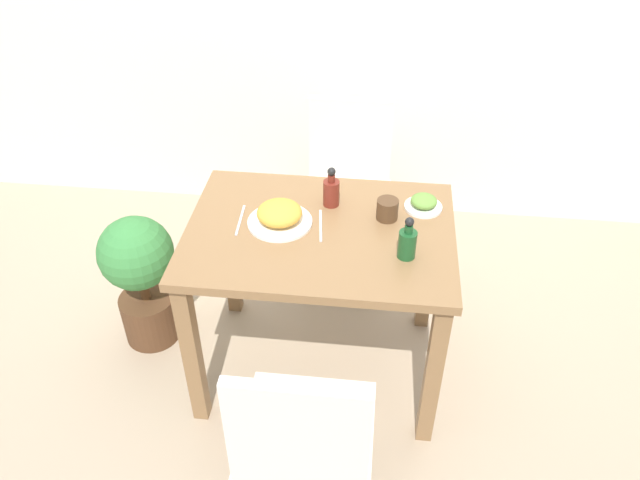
# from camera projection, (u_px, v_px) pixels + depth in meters

# --- Properties ---
(ground_plane) EXTENTS (16.00, 16.00, 0.00)m
(ground_plane) POSITION_uv_depth(u_px,v_px,m) (320.00, 364.00, 2.77)
(ground_plane) COLOR tan
(dining_table) EXTENTS (1.00, 0.73, 0.75)m
(dining_table) POSITION_uv_depth(u_px,v_px,m) (320.00, 255.00, 2.39)
(dining_table) COLOR olive
(dining_table) RESTS_ON ground_plane
(chair_near) EXTENTS (0.42, 0.42, 0.88)m
(chair_near) POSITION_uv_depth(u_px,v_px,m) (304.00, 440.00, 1.89)
(chair_near) COLOR silver
(chair_near) RESTS_ON ground_plane
(chair_far) EXTENTS (0.42, 0.42, 0.88)m
(chair_far) POSITION_uv_depth(u_px,v_px,m) (348.00, 182.00, 3.04)
(chair_far) COLOR silver
(chair_far) RESTS_ON ground_plane
(food_plate) EXTENTS (0.24, 0.24, 0.09)m
(food_plate) POSITION_uv_depth(u_px,v_px,m) (280.00, 215.00, 2.32)
(food_plate) COLOR white
(food_plate) RESTS_ON dining_table
(side_plate) EXTENTS (0.15, 0.15, 0.06)m
(side_plate) POSITION_uv_depth(u_px,v_px,m) (424.00, 203.00, 2.41)
(side_plate) COLOR white
(side_plate) RESTS_ON dining_table
(drink_cup) EXTENTS (0.08, 0.08, 0.08)m
(drink_cup) POSITION_uv_depth(u_px,v_px,m) (387.00, 209.00, 2.35)
(drink_cup) COLOR #4C331E
(drink_cup) RESTS_ON dining_table
(sauce_bottle) EXTENTS (0.06, 0.06, 0.17)m
(sauce_bottle) POSITION_uv_depth(u_px,v_px,m) (331.00, 191.00, 2.41)
(sauce_bottle) COLOR maroon
(sauce_bottle) RESTS_ON dining_table
(condiment_bottle) EXTENTS (0.06, 0.06, 0.17)m
(condiment_bottle) POSITION_uv_depth(u_px,v_px,m) (407.00, 242.00, 2.15)
(condiment_bottle) COLOR #194C23
(condiment_bottle) RESTS_ON dining_table
(fork_utensil) EXTENTS (0.02, 0.19, 0.00)m
(fork_utensil) POSITION_uv_depth(u_px,v_px,m) (240.00, 220.00, 2.36)
(fork_utensil) COLOR silver
(fork_utensil) RESTS_ON dining_table
(spoon_utensil) EXTENTS (0.03, 0.20, 0.00)m
(spoon_utensil) POSITION_uv_depth(u_px,v_px,m) (320.00, 225.00, 2.33)
(spoon_utensil) COLOR silver
(spoon_utensil) RESTS_ON dining_table
(potted_plant_left) EXTENTS (0.32, 0.32, 0.65)m
(potted_plant_left) POSITION_uv_depth(u_px,v_px,m) (140.00, 273.00, 2.69)
(potted_plant_left) COLOR #51331E
(potted_plant_left) RESTS_ON ground_plane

